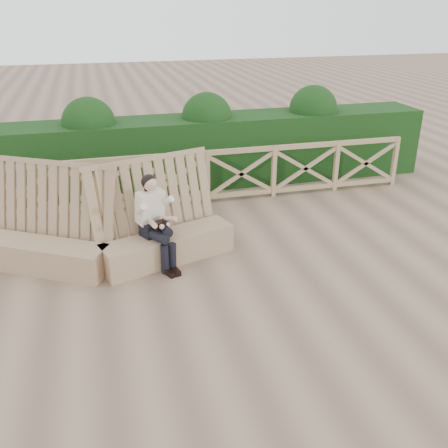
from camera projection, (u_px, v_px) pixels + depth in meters
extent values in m
plane|color=brown|center=(214.00, 295.00, 7.09)|extent=(60.00, 60.00, 0.00)
cube|color=#997B57|center=(41.00, 255.00, 7.68)|extent=(2.10, 1.52, 0.46)
cube|color=#997B57|center=(46.00, 215.00, 7.68)|extent=(2.07, 1.48, 1.58)
cube|color=#997B57|center=(168.00, 247.00, 7.94)|extent=(2.19, 1.13, 0.46)
cube|color=#997B57|center=(159.00, 208.00, 7.91)|extent=(2.18, 1.08, 1.58)
cube|color=black|center=(153.00, 228.00, 7.78)|extent=(0.45, 0.40, 0.22)
cube|color=beige|center=(150.00, 207.00, 7.68)|extent=(0.50, 0.44, 0.54)
sphere|color=tan|center=(150.00, 184.00, 7.48)|extent=(0.29, 0.29, 0.21)
sphere|color=black|center=(149.00, 182.00, 7.50)|extent=(0.32, 0.32, 0.24)
cylinder|color=black|center=(156.00, 235.00, 7.59)|extent=(0.35, 0.49, 0.15)
cylinder|color=black|center=(164.00, 228.00, 7.67)|extent=(0.35, 0.49, 0.17)
cylinder|color=black|center=(165.00, 260.00, 7.56)|extent=(0.16, 0.16, 0.46)
cylinder|color=black|center=(172.00, 258.00, 7.62)|extent=(0.16, 0.16, 0.46)
cube|color=black|center=(169.00, 273.00, 7.58)|extent=(0.19, 0.26, 0.08)
cube|color=black|center=(175.00, 271.00, 7.62)|extent=(0.19, 0.26, 0.08)
cube|color=black|center=(161.00, 226.00, 7.63)|extent=(0.25, 0.21, 0.15)
cube|color=black|center=(165.00, 226.00, 7.48)|extent=(0.10, 0.11, 0.12)
cube|color=#968057|center=(171.00, 156.00, 9.74)|extent=(10.10, 0.07, 0.10)
cube|color=#968057|center=(173.00, 200.00, 10.12)|extent=(10.10, 0.07, 0.10)
cube|color=black|center=(163.00, 154.00, 10.92)|extent=(12.00, 1.20, 1.50)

